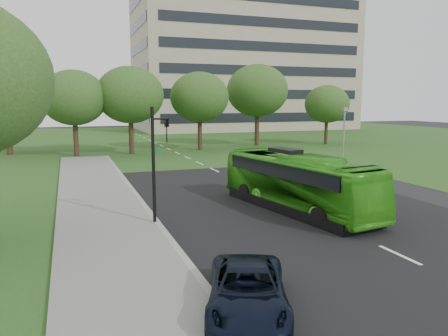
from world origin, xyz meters
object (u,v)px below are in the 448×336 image
object	(u,v)px
tree_park_d	(257,91)
suv	(248,290)
tree_park_c	(200,97)
tree_park_e	(327,104)
bus	(297,182)
camera_pole	(344,126)
tree_park_b	(130,95)
traffic_light	(157,157)
office_building	(243,63)
tree_park_f	(5,86)
sedan	(297,161)
tree_park_a	(74,98)

from	to	relation	value
tree_park_d	suv	bearing A→B (deg)	-114.32
tree_park_c	tree_park_d	bearing A→B (deg)	17.27
tree_park_e	suv	world-z (taller)	tree_park_e
tree_park_c	tree_park_d	distance (m)	8.27
suv	bus	bearing A→B (deg)	76.12
tree_park_c	camera_pole	xyz separation A→B (m)	(10.07, -11.92, -2.64)
tree_park_b	traffic_light	xyz separation A→B (m)	(-2.54, -26.30, -2.93)
tree_park_b	office_building	bearing A→B (deg)	53.01
tree_park_d	tree_park_f	world-z (taller)	tree_park_f
office_building	tree_park_e	bearing A→B (deg)	-94.00
suv	tree_park_b	bearing A→B (deg)	108.34
traffic_light	camera_pole	bearing A→B (deg)	27.85
sedan	suv	world-z (taller)	sedan
camera_pole	tree_park_a	bearing A→B (deg)	179.22
tree_park_a	sedan	world-z (taller)	tree_park_a
office_building	sedan	world-z (taller)	office_building
tree_park_d	camera_pole	world-z (taller)	tree_park_d
tree_park_a	suv	size ratio (longest dim) A/B	1.96
tree_park_b	tree_park_e	bearing A→B (deg)	5.43
camera_pole	suv	bearing A→B (deg)	-105.01
tree_park_b	tree_park_a	bearing A→B (deg)	-178.61
office_building	tree_park_a	world-z (taller)	office_building
tree_park_f	tree_park_e	bearing A→B (deg)	-1.29
tree_park_d	tree_park_c	bearing A→B (deg)	-162.73
tree_park_c	tree_park_a	bearing A→B (deg)	-174.20
bus	suv	bearing A→B (deg)	-135.28
tree_park_e	traffic_light	distance (m)	39.18
tree_park_d	bus	world-z (taller)	tree_park_d
tree_park_d	tree_park_a	bearing A→B (deg)	-169.73
office_building	tree_park_c	bearing A→B (deg)	-119.15
tree_park_b	camera_pole	size ratio (longest dim) A/B	1.84
sedan	camera_pole	size ratio (longest dim) A/B	0.96
tree_park_c	tree_park_f	world-z (taller)	tree_park_f
bus	sedan	size ratio (longest dim) A/B	2.16
tree_park_b	sedan	distance (m)	19.13
office_building	tree_park_b	xyz separation A→B (m)	(-26.46, -35.12, -6.62)
tree_park_b	sedan	bearing A→B (deg)	-56.03
tree_park_d	camera_pole	distance (m)	14.94
tree_park_e	bus	bearing A→B (deg)	-125.06
tree_park_d	camera_pole	size ratio (longest dim) A/B	2.03
tree_park_a	tree_park_d	xyz separation A→B (m)	(20.66, 3.74, 0.92)
tree_park_d	sedan	xyz separation A→B (m)	(-5.08, -18.90, -5.75)
camera_pole	tree_park_c	bearing A→B (deg)	154.31
tree_park_b	tree_park_e	world-z (taller)	tree_park_b
tree_park_d	tree_park_b	bearing A→B (deg)	-166.77
suv	camera_pole	world-z (taller)	camera_pole
tree_park_c	tree_park_d	size ratio (longest dim) A/B	0.87
tree_park_b	camera_pole	world-z (taller)	tree_park_b
tree_park_c	suv	xyz separation A→B (m)	(-9.52, -36.01, -5.11)
sedan	traffic_light	distance (m)	17.06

